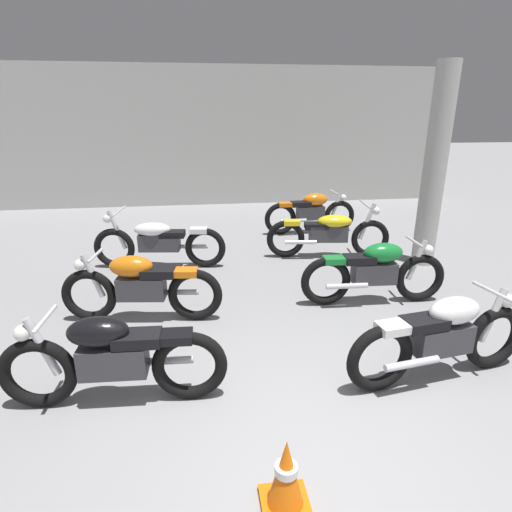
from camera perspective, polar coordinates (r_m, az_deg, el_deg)
ground_plane at (r=3.47m, az=8.18°, el=-26.69°), size 60.00×60.00×0.00m
back_wall at (r=11.70m, az=-4.38°, el=15.88°), size 12.99×0.24×3.60m
support_pillar at (r=7.40m, az=23.20°, el=10.91°), size 0.36×0.36×3.20m
motorcycle_left_row_0 at (r=3.92m, az=-19.03°, el=-12.95°), size 1.97×0.48×0.88m
motorcycle_left_row_1 at (r=5.29m, az=-15.48°, el=-3.95°), size 1.97×0.49×0.88m
motorcycle_left_row_2 at (r=7.04m, az=-13.16°, el=1.99°), size 2.17×0.68×0.97m
motorcycle_right_row_0 at (r=4.40m, az=24.10°, el=-9.95°), size 1.96×0.58×0.88m
motorcycle_right_row_1 at (r=5.78m, az=15.92°, el=-2.00°), size 1.97×0.48×0.88m
motorcycle_right_row_2 at (r=7.46m, az=9.94°, el=3.19°), size 2.17×0.68×0.97m
motorcycle_right_row_3 at (r=8.93m, az=7.50°, el=6.02°), size 1.97×0.48×0.88m
traffic_cone at (r=3.04m, az=4.11°, el=-27.78°), size 0.32×0.32×0.54m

